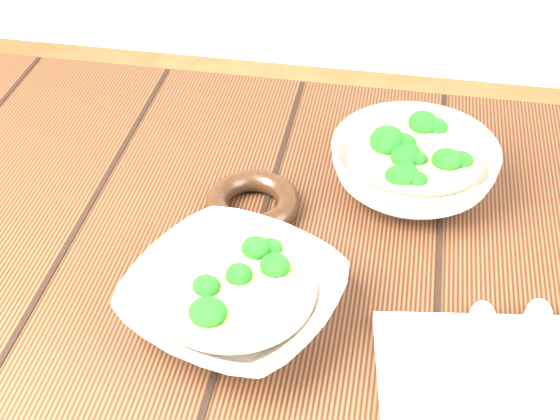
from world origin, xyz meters
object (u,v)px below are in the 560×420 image
(table, at_px, (264,353))
(trivet, at_px, (253,203))
(napkin, at_px, (495,389))
(soup_bowl_front, at_px, (234,297))
(soup_bowl_back, at_px, (413,166))

(table, relative_size, trivet, 11.19)
(table, bearing_deg, trivet, 107.21)
(trivet, relative_size, napkin, 0.52)
(soup_bowl_front, xyz_separation_m, trivet, (-0.01, 0.16, -0.01))
(soup_bowl_back, xyz_separation_m, napkin, (0.09, -0.28, -0.03))
(soup_bowl_back, relative_size, trivet, 2.26)
(soup_bowl_front, bearing_deg, table, 72.56)
(table, height_order, soup_bowl_front, soup_bowl_front)
(table, distance_m, trivet, 0.17)
(table, xyz_separation_m, soup_bowl_front, (-0.02, -0.06, 0.15))
(table, bearing_deg, soup_bowl_back, 51.37)
(soup_bowl_front, bearing_deg, napkin, -11.21)
(napkin, bearing_deg, soup_bowl_front, 160.32)
(soup_bowl_front, relative_size, soup_bowl_back, 1.06)
(soup_bowl_front, relative_size, trivet, 2.40)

